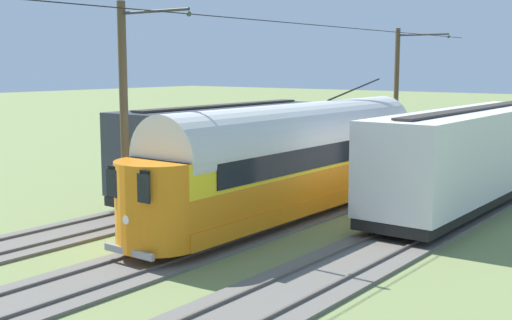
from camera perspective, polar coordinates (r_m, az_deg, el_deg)
ground_plane at (r=27.90m, az=6.95°, el=-3.69°), size 220.00×220.00×0.00m
track_streetcar_siding at (r=26.19m, az=16.21°, el=-4.63°), size 2.80×80.00×0.18m
track_adjacent_siding at (r=28.15m, az=7.27°, el=-3.48°), size 2.80×80.00×0.18m
track_third_siding at (r=30.71m, az=-0.32°, el=-2.43°), size 2.80×80.00×0.18m
vintage_streetcar at (r=24.97m, az=3.51°, el=0.21°), size 2.65×17.01×4.94m
boxcar_adjacent at (r=28.82m, az=-2.82°, el=1.10°), size 2.96×11.07×3.85m
boxcar_far_siding at (r=27.73m, az=17.91°, el=0.43°), size 2.96×14.37×3.85m
catenary_pole_foreground at (r=39.01m, az=12.08°, el=5.59°), size 3.20×0.28×7.77m
catenary_pole_mid_near at (r=22.29m, az=-11.13°, el=3.78°), size 3.20×0.28×7.77m
spare_tie_stack at (r=34.89m, az=-1.04°, el=-0.79°), size 2.40×2.40×0.54m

